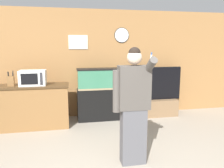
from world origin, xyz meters
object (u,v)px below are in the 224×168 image
object	(u,v)px
aquarium_on_stand	(100,94)
tv_on_stand	(155,102)
person_standing	(133,105)
knife_block	(11,81)
counter_island	(29,106)
microwave	(33,78)

from	to	relation	value
aquarium_on_stand	tv_on_stand	bearing A→B (deg)	0.83
aquarium_on_stand	person_standing	xyz separation A→B (m)	(0.21, -2.06, 0.28)
knife_block	tv_on_stand	xyz separation A→B (m)	(3.27, 0.32, -0.68)
tv_on_stand	person_standing	distance (m)	2.46
counter_island	tv_on_stand	world-z (taller)	tv_on_stand
counter_island	person_standing	bearing A→B (deg)	-45.91
counter_island	tv_on_stand	distance (m)	2.97
microwave	person_standing	bearing A→B (deg)	-47.59
aquarium_on_stand	microwave	bearing A→B (deg)	-169.67
microwave	aquarium_on_stand	world-z (taller)	microwave
counter_island	aquarium_on_stand	bearing A→B (deg)	8.96
tv_on_stand	person_standing	bearing A→B (deg)	-120.09
tv_on_stand	person_standing	world-z (taller)	person_standing
person_standing	tv_on_stand	bearing A→B (deg)	59.91
knife_block	aquarium_on_stand	world-z (taller)	knife_block
knife_block	tv_on_stand	world-z (taller)	knife_block
tv_on_stand	person_standing	xyz separation A→B (m)	(-1.20, -2.08, 0.54)
person_standing	knife_block	bearing A→B (deg)	139.56
tv_on_stand	person_standing	size ratio (longest dim) A/B	0.75
counter_island	tv_on_stand	bearing A→B (deg)	5.11
counter_island	microwave	size ratio (longest dim) A/B	3.22
counter_island	aquarium_on_stand	distance (m)	1.58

